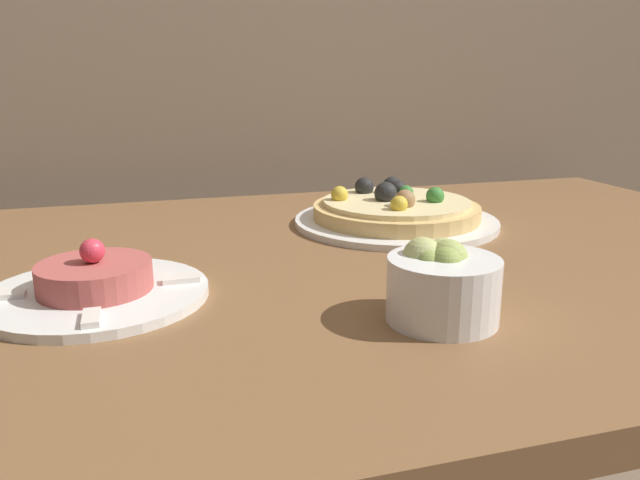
% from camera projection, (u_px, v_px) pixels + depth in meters
% --- Properties ---
extents(dining_table, '(1.39, 0.87, 0.74)m').
position_uv_depth(dining_table, '(350.00, 319.00, 0.84)').
color(dining_table, brown).
rests_on(dining_table, ground_plane).
extents(pizza_plate, '(0.32, 0.32, 0.07)m').
position_uv_depth(pizza_plate, '(396.00, 212.00, 0.97)').
color(pizza_plate, white).
rests_on(pizza_plate, dining_table).
extents(tartare_plate, '(0.23, 0.23, 0.07)m').
position_uv_depth(tartare_plate, '(96.00, 286.00, 0.66)').
color(tartare_plate, white).
rests_on(tartare_plate, dining_table).
extents(small_bowl, '(0.11, 0.11, 0.08)m').
position_uv_depth(small_bowl, '(442.00, 282.00, 0.60)').
color(small_bowl, white).
rests_on(small_bowl, dining_table).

